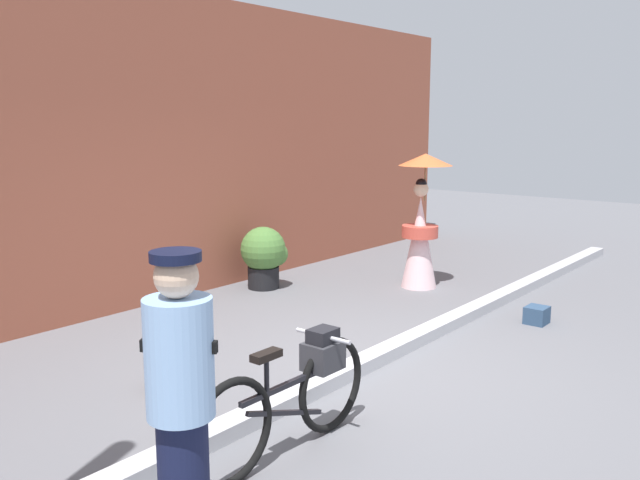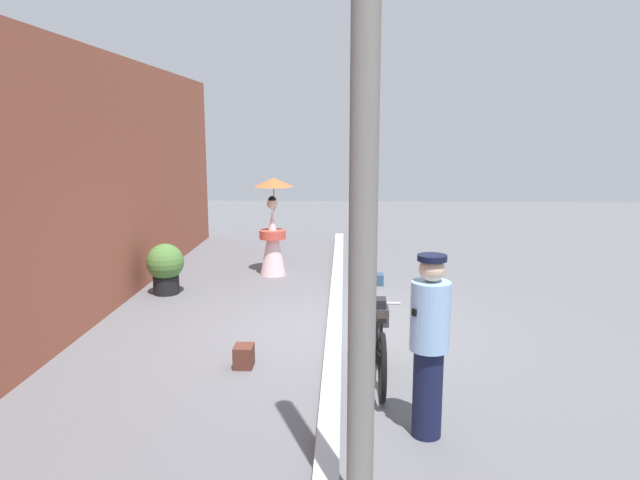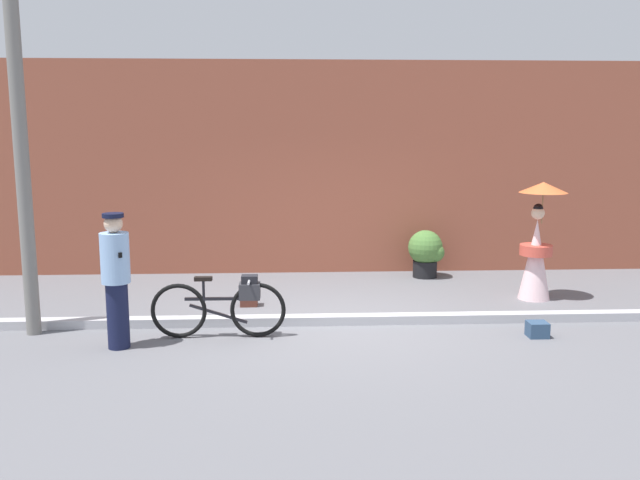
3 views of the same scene
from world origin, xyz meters
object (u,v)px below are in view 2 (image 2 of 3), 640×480
(bicycle_near_officer, at_px, (380,340))
(utility_pole, at_px, (364,173))
(potted_plant_by_door, at_px, (166,266))
(backpack_on_pavement, at_px, (244,356))
(person_with_parasol, at_px, (273,229))
(backpack_spare, at_px, (377,279))
(person_officer, at_px, (429,342))

(bicycle_near_officer, distance_m, utility_pole, 3.18)
(potted_plant_by_door, bearing_deg, backpack_on_pavement, -149.25)
(bicycle_near_officer, distance_m, person_with_parasol, 4.94)
(person_with_parasol, bearing_deg, potted_plant_by_door, 130.40)
(person_with_parasol, bearing_deg, backpack_on_pavement, -177.43)
(bicycle_near_officer, height_order, backpack_spare, bicycle_near_officer)
(person_with_parasol, height_order, potted_plant_by_door, person_with_parasol)
(person_officer, distance_m, person_with_parasol, 6.21)
(backpack_spare, bearing_deg, utility_pole, 175.89)
(backpack_on_pavement, bearing_deg, potted_plant_by_door, 30.75)
(utility_pole, bearing_deg, potted_plant_by_door, 28.06)
(backpack_on_pavement, bearing_deg, person_with_parasol, 2.57)
(person_with_parasol, xyz_separation_m, potted_plant_by_door, (-1.37, 1.61, -0.41))
(person_with_parasol, bearing_deg, backpack_spare, -109.24)
(backpack_spare, bearing_deg, person_with_parasol, 70.76)
(backpack_on_pavement, relative_size, backpack_spare, 1.03)
(backpack_on_pavement, bearing_deg, utility_pole, -155.13)
(person_with_parasol, distance_m, backpack_spare, 2.16)
(person_officer, distance_m, potted_plant_by_door, 5.82)
(potted_plant_by_door, height_order, backpack_spare, potted_plant_by_door)
(potted_plant_by_door, bearing_deg, backpack_spare, -78.69)
(bicycle_near_officer, xyz_separation_m, person_officer, (-1.25, -0.35, 0.45))
(person_with_parasol, xyz_separation_m, utility_pole, (-7.09, -1.44, 1.53))
(bicycle_near_officer, bearing_deg, person_officer, -164.52)
(potted_plant_by_door, bearing_deg, person_officer, -140.73)
(bicycle_near_officer, height_order, potted_plant_by_door, potted_plant_by_door)
(person_officer, relative_size, backpack_on_pavement, 6.41)
(person_officer, relative_size, backpack_spare, 6.59)
(potted_plant_by_door, xyz_separation_m, backpack_on_pavement, (-3.03, -1.80, -0.33))
(bicycle_near_officer, bearing_deg, backpack_spare, -2.71)
(person_officer, relative_size, potted_plant_by_door, 1.95)
(person_with_parasol, distance_m, potted_plant_by_door, 2.15)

